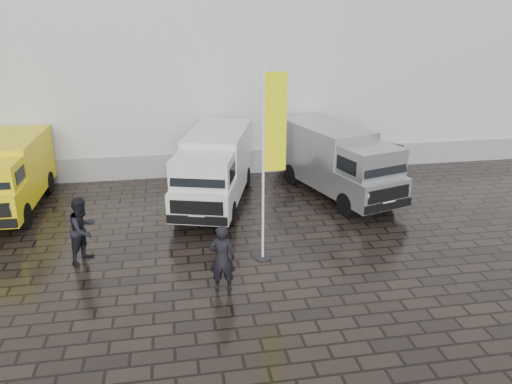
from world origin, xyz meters
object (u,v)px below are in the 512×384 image
flagpole (270,154)px  person_tent (83,230)px  person_front (222,258)px  van_silver (337,162)px  wheelie_bin (392,157)px  van_white (215,170)px  van_yellow (6,177)px

flagpole → person_tent: (-5.27, 0.75, -2.20)m
person_front → van_silver: bearing=-119.6°
van_silver → person_tent: size_ratio=3.11×
person_front → person_tent: person_tent is taller
van_silver → wheelie_bin: size_ratio=5.53×
flagpole → person_tent: 5.76m
van_silver → flagpole: 6.21m
flagpole → person_front: bearing=-134.6°
van_white → flagpole: size_ratio=1.08×
van_silver → van_yellow: bearing=161.1°
van_yellow → person_tent: size_ratio=2.80×
person_front → van_white: bearing=-84.2°
van_silver → flagpole: (-3.58, -4.72, 1.86)m
flagpole → person_front: (-1.53, -1.55, -2.25)m
van_white → person_tent: 5.68m
flagpole → wheelie_bin: size_ratio=5.13×
van_yellow → wheelie_bin: 15.85m
van_yellow → wheelie_bin: bearing=9.5°
van_white → person_front: size_ratio=3.28×
van_white → person_tent: van_white is taller
person_tent → flagpole: bearing=-67.1°
van_yellow → person_front: bearing=-43.0°
flagpole → van_white: bearing=103.7°
van_white → van_silver: van_silver is taller
van_white → wheelie_bin: 8.82m
wheelie_bin → flagpole: bearing=-149.7°
van_white → wheelie_bin: (8.30, 2.88, -0.76)m
van_white → person_front: van_white is taller
flagpole → person_front: size_ratio=3.05×
person_tent → wheelie_bin: bearing=-30.5°
flagpole → wheelie_bin: (7.17, 7.50, -2.62)m
van_white → person_front: 6.20m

